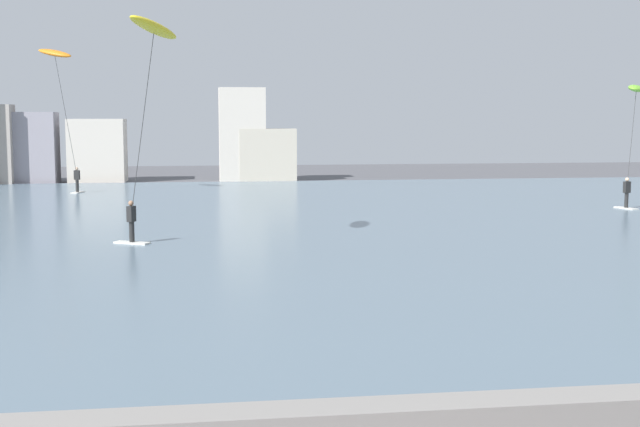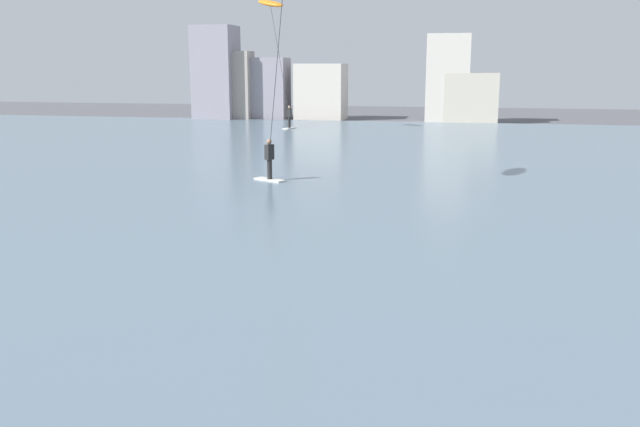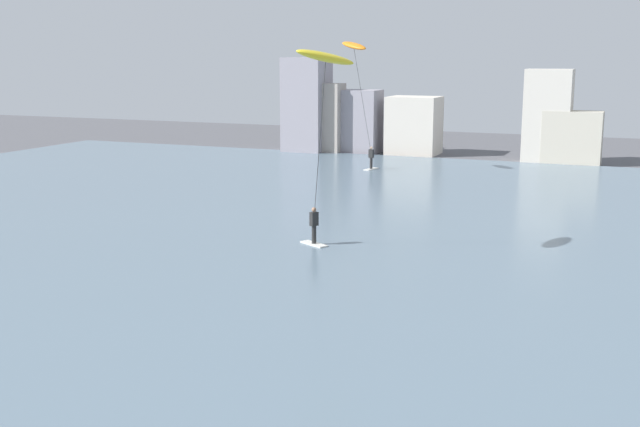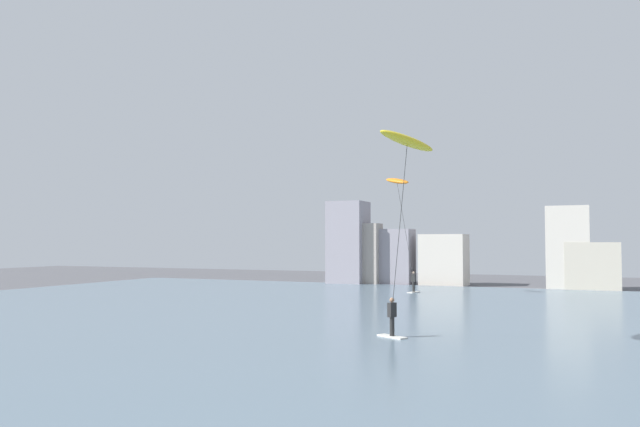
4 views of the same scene
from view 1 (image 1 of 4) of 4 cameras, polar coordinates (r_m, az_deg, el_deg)
name	(u,v)px [view 1 (image 1 of 4)]	position (r m, az deg, el deg)	size (l,w,h in m)	color
water_bay	(258,226)	(37.92, -4.23, -0.84)	(84.00, 52.00, 0.10)	slate
far_shore_buildings	(87,142)	(65.25, -15.47, 4.68)	(25.60, 5.35, 7.96)	gray
kitesurfer_yellow	(151,50)	(31.55, -11.34, 10.80)	(2.88, 3.40, 8.49)	silver
kitesurfer_orange	(58,74)	(54.84, -17.29, 9.03)	(2.50, 3.10, 9.15)	silver
kitesurfer_lime	(635,102)	(49.96, 20.54, 7.06)	(3.31, 4.86, 6.74)	silver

